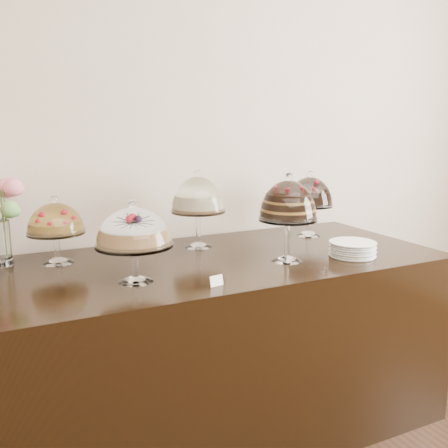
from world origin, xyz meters
name	(u,v)px	position (x,y,z in m)	size (l,w,h in m)	color
wall_back	(189,133)	(0.00, 3.00, 1.50)	(5.00, 0.04, 3.00)	beige
display_counter	(220,343)	(-0.07, 2.45, 0.45)	(2.20, 1.00, 0.90)	black
cake_stand_sugar_sponge	(134,231)	(-0.54, 2.27, 1.12)	(0.32, 0.32, 0.35)	white
cake_stand_choco_layer	(288,204)	(0.20, 2.26, 1.18)	(0.28, 0.28, 0.43)	white
cake_stand_cheesecake	(198,198)	(-0.07, 2.70, 1.17)	(0.29, 0.29, 0.42)	white
cake_stand_dark_choco	(310,194)	(0.63, 2.68, 1.14)	(0.27, 0.27, 0.38)	white
cake_stand_fruit_tart	(56,222)	(-0.80, 2.71, 1.10)	(0.27, 0.27, 0.32)	white
plate_stack	(353,249)	(0.54, 2.19, 0.94)	(0.22, 0.22, 0.07)	white
price_card_left	(216,281)	(-0.26, 2.06, 0.92)	(0.06, 0.01, 0.04)	white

